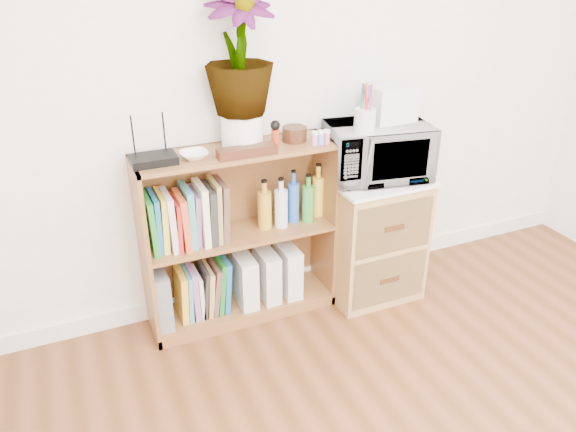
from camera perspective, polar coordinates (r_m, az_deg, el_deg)
skirting_board at (r=3.37m, az=0.23°, el=-6.23°), size 4.00×0.02×0.10m
bookshelf at (r=2.93m, az=-4.93°, el=-2.06°), size 1.00×0.30×0.95m
wicker_unit at (r=3.21m, az=8.35°, el=-2.04°), size 0.50×0.45×0.70m
microwave at (r=3.00m, az=9.09°, el=6.53°), size 0.57×0.43×0.29m
pen_cup at (r=2.81m, az=7.81°, el=9.61°), size 0.11×0.11×0.12m
small_appliance at (r=3.01m, az=10.35°, el=11.20°), size 0.23×0.19×0.18m
router at (r=2.62m, az=-13.51°, el=5.62°), size 0.21×0.14×0.04m
white_bowl at (r=2.65m, az=-9.53°, el=6.14°), size 0.13×0.13×0.03m
plant_pot at (r=2.74m, az=-4.68°, el=8.64°), size 0.20×0.20×0.17m
potted_plant at (r=2.65m, az=-4.99°, el=16.32°), size 0.32×0.32×0.57m
trinket_box at (r=2.64m, az=-4.19°, el=6.57°), size 0.28×0.07×0.05m
kokeshi_doll at (r=2.75m, az=-1.30°, el=7.88°), size 0.04×0.04×0.09m
wooden_bowl at (r=2.84m, az=0.66°, el=8.34°), size 0.12×0.12×0.07m
paint_jars at (r=2.79m, az=3.35°, el=7.88°), size 0.12×0.04×0.06m
file_box at (r=2.97m, az=-13.02°, el=-7.92°), size 0.09×0.25×0.31m
magazine_holder_left at (r=3.06m, az=-4.48°, el=-6.39°), size 0.09×0.23×0.29m
magazine_holder_mid at (r=3.10m, az=-2.18°, el=-5.92°), size 0.09×0.23×0.28m
magazine_holder_right at (r=3.13m, az=-0.06°, el=-5.40°), size 0.09×0.23×0.29m
cookbooks at (r=2.79m, az=-10.23°, el=-0.04°), size 0.39×0.20×0.31m
liquor_bottles at (r=2.95m, az=0.36°, el=1.74°), size 0.39×0.07×0.29m
lower_books at (r=3.02m, az=-8.66°, el=-7.31°), size 0.28×0.19×0.30m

